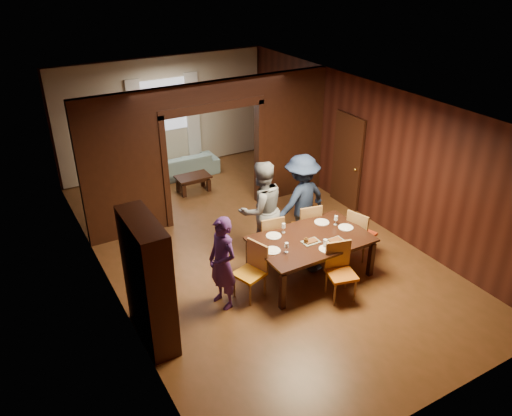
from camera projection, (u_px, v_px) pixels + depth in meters
floor at (251, 245)px, 9.83m from camera, size 9.00×9.00×0.00m
ceiling at (251, 101)px, 8.48m from camera, size 5.50×9.00×0.02m
room_walls at (207, 144)px, 10.58m from camera, size 5.52×9.01×2.90m
person_purple at (223, 263)px, 7.87m from camera, size 0.49×0.65×1.59m
person_grey at (261, 210)px, 9.15m from camera, size 0.93×0.73×1.89m
person_navy at (301, 200)px, 9.58m from camera, size 1.28×0.88×1.83m
sofa at (179, 165)px, 12.68m from camera, size 1.96×0.80×0.57m
serving_bowl at (315, 232)px, 8.73m from camera, size 0.30×0.30×0.07m
dining_table at (310, 257)px, 8.79m from camera, size 2.02×1.25×0.76m
coffee_table at (193, 184)px, 11.91m from camera, size 0.80×0.50×0.40m
chair_left at (249, 272)px, 8.19m from camera, size 0.55×0.55×0.97m
chair_right at (362, 233)px, 9.31m from camera, size 0.55×0.55×0.97m
chair_far_l at (268, 237)px, 9.18m from camera, size 0.50×0.50×0.97m
chair_far_r at (306, 225)px, 9.57m from camera, size 0.52×0.52×0.97m
chair_near at (342, 273)px, 8.17m from camera, size 0.54×0.54×0.97m
hutch at (148, 282)px, 7.10m from camera, size 0.40×1.20×2.00m
door_right at (347, 161)px, 10.92m from camera, size 0.06×0.90×2.10m
window_far at (164, 105)px, 12.44m from camera, size 1.20×0.03×1.30m
curtain_left at (137, 128)px, 12.29m from camera, size 0.35×0.06×2.40m
curtain_right at (193, 119)px, 12.95m from camera, size 0.35×0.06×2.40m
plate_left at (273, 250)px, 8.25m from camera, size 0.27×0.27×0.01m
plate_far_l at (274, 236)px, 8.67m from camera, size 0.27×0.27×0.01m
plate_far_r at (322, 222)px, 9.10m from camera, size 0.27×0.27×0.01m
plate_right at (346, 227)px, 8.93m from camera, size 0.27×0.27×0.01m
plate_near at (327, 249)px, 8.29m from camera, size 0.27×0.27×0.01m
platter_a at (311, 241)px, 8.49m from camera, size 0.30×0.20×0.04m
platter_b at (335, 240)px, 8.52m from camera, size 0.30×0.20×0.04m
wineglass_left at (287, 248)px, 8.18m from camera, size 0.08×0.08×0.18m
wineglass_far at (284, 228)px, 8.74m from camera, size 0.08×0.08×0.18m
wineglass_right at (336, 220)px, 8.99m from camera, size 0.08×0.08×0.18m
tumbler at (325, 243)px, 8.34m from camera, size 0.07×0.07×0.14m
condiment_jar at (306, 241)px, 8.44m from camera, size 0.08×0.08×0.11m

